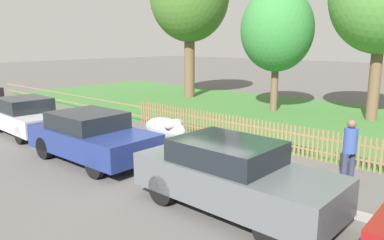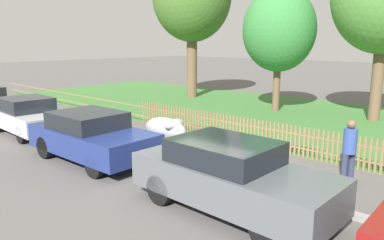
% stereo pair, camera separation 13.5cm
% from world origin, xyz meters
% --- Properties ---
extents(ground_plane, '(120.00, 120.00, 0.00)m').
position_xyz_m(ground_plane, '(0.00, 0.00, 0.00)').
color(ground_plane, '#565451').
extents(kerb_stone, '(39.27, 0.20, 0.12)m').
position_xyz_m(kerb_stone, '(0.00, 0.10, 0.06)').
color(kerb_stone, gray).
rests_on(kerb_stone, ground).
extents(grass_strip, '(39.27, 11.32, 0.01)m').
position_xyz_m(grass_strip, '(0.00, 8.82, 0.01)').
color(grass_strip, '#3D7033').
rests_on(grass_strip, ground).
extents(park_fence, '(39.27, 0.05, 0.95)m').
position_xyz_m(park_fence, '(0.00, 3.18, 0.47)').
color(park_fence, olive).
rests_on(park_fence, ground).
extents(parked_car_black_saloon, '(3.86, 1.89, 1.38)m').
position_xyz_m(parked_car_black_saloon, '(-7.46, -1.09, 0.70)').
color(parked_car_black_saloon, '#BCBCC1').
rests_on(parked_car_black_saloon, ground).
extents(parked_car_navy_estate, '(4.17, 1.98, 1.43)m').
position_xyz_m(parked_car_navy_estate, '(-2.86, -1.29, 0.74)').
color(parked_car_navy_estate, navy).
rests_on(parked_car_navy_estate, ground).
extents(parked_car_red_compact, '(4.34, 1.80, 1.48)m').
position_xyz_m(parked_car_red_compact, '(2.22, -1.27, 0.76)').
color(parked_car_red_compact, '#51565B').
rests_on(parked_car_red_compact, ground).
extents(covered_motorcycle, '(1.85, 0.90, 1.01)m').
position_xyz_m(covered_motorcycle, '(-2.20, 1.12, 0.62)').
color(covered_motorcycle, black).
rests_on(covered_motorcycle, ground).
extents(tree_behind_motorcycle, '(3.56, 3.56, 6.07)m').
position_xyz_m(tree_behind_motorcycle, '(-3.00, 9.57, 4.01)').
color(tree_behind_motorcycle, brown).
rests_on(tree_behind_motorcycle, ground).
extents(pedestrian_near_fence, '(0.44, 0.44, 1.61)m').
position_xyz_m(pedestrian_near_fence, '(3.45, 1.91, 0.91)').
color(pedestrian_near_fence, '#2D3351').
rests_on(pedestrian_near_fence, ground).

